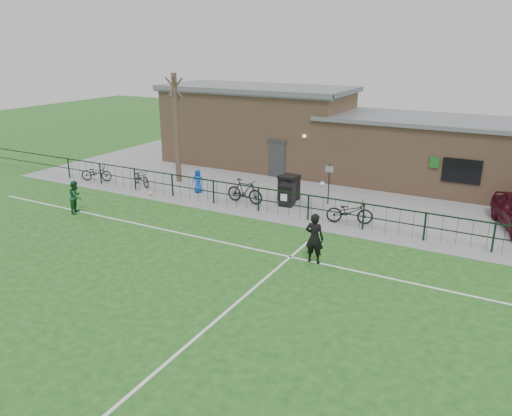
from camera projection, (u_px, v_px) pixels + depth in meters
The scene contains 19 objects.
ground at pixel (182, 290), 16.03m from camera, with size 90.00×90.00×0.00m, color #1C4F17.
paving_strip at pixel (330, 187), 27.27m from camera, with size 34.00×13.00×0.02m, color gray.
pitch_line_touch at pixel (286, 218), 22.53m from camera, with size 28.00×0.10×0.01m, color white.
pitch_line_mid at pixel (244, 247), 19.36m from camera, with size 28.00×0.10×0.01m, color white.
pitch_line_perp at pixel (235, 304), 15.12m from camera, with size 0.10×16.00×0.01m, color white.
perimeter_fence at pixel (288, 204), 22.50m from camera, with size 28.00×0.10×1.20m, color black.
bare_tree at pixel (176, 129), 27.46m from camera, with size 0.30×0.30×6.00m, color #4B382D.
wheelie_bin_left at pixel (287, 195), 24.08m from camera, with size 0.65×0.74×0.99m, color black.
wheelie_bin_right at pixel (289, 189), 24.84m from camera, with size 0.78×0.89×1.19m, color black.
sign_post at pixel (329, 184), 24.10m from camera, with size 0.06×0.06×2.00m, color black.
bicycle_a at pixel (96, 173), 28.33m from camera, with size 0.63×1.80×0.95m, color black.
bicycle_c at pixel (141, 177), 27.41m from camera, with size 0.61×1.74×0.92m, color black.
bicycle_d at pixel (245, 191), 24.41m from camera, with size 0.56×1.98×1.19m, color black.
bicycle_e at pixel (350, 212), 21.69m from camera, with size 0.70×2.01×1.05m, color black.
spectator_child at pixel (198, 181), 26.10m from camera, with size 0.61×0.40×1.24m, color blue.
goalkeeper_kick at pixel (315, 237), 17.79m from camera, with size 1.59×3.91×2.00m.
outfield_player at pixel (76, 197), 23.03m from camera, with size 0.74×0.58×1.52m, color #175229.
ball_ground at pixel (150, 194), 25.77m from camera, with size 0.22×0.22×0.22m, color silver.
clubhouse at pixel (336, 137), 29.46m from camera, with size 24.25×5.40×4.96m.
Camera 1 is at (8.98, -11.47, 7.58)m, focal length 35.00 mm.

